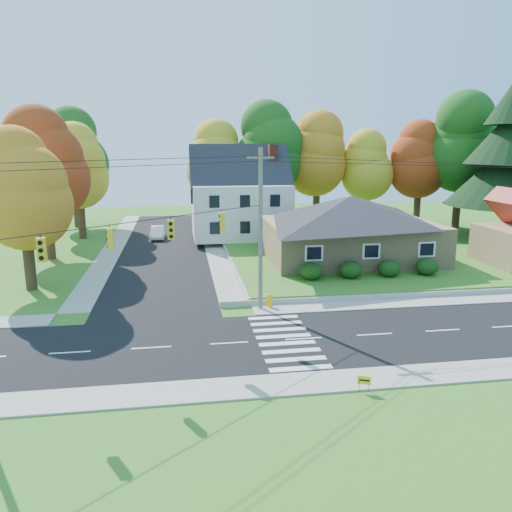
{
  "coord_description": "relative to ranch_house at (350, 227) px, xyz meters",
  "views": [
    {
      "loc": [
        -6.3,
        -24.37,
        10.24
      ],
      "look_at": [
        -1.35,
        8.0,
        2.81
      ],
      "focal_mm": 35.0,
      "sensor_mm": 36.0,
      "label": 1
    }
  ],
  "objects": [
    {
      "name": "traffic_infrastructure",
      "position": [
        -8.15,
        -14.65,
        1.88
      ],
      "size": [
        38.1,
        10.66,
        10.0
      ],
      "color": "#666059",
      "rests_on": "ground"
    },
    {
      "name": "tree_lot_2",
      "position": [
        2.0,
        18.0,
        5.7
      ],
      "size": [
        7.28,
        7.28,
        13.56
      ],
      "color": "#3F2A19",
      "rests_on": "lawn"
    },
    {
      "name": "tree_lot_0",
      "position": [
        -10.0,
        18.0,
        5.04
      ],
      "size": [
        6.72,
        6.72,
        12.51
      ],
      "color": "#3F2A19",
      "rests_on": "lawn"
    },
    {
      "name": "lawn",
      "position": [
        5.0,
        5.0,
        -3.02
      ],
      "size": [
        30.0,
        30.0,
        0.5
      ],
      "primitive_type": "cube",
      "color": "#3D7923",
      "rests_on": "ground"
    },
    {
      "name": "sidewalk_south",
      "position": [
        -8.0,
        -21.0,
        -3.23
      ],
      "size": [
        90.0,
        2.0,
        0.08
      ],
      "primitive_type": "cube",
      "color": "#9C9A90",
      "rests_on": "ground"
    },
    {
      "name": "yard_sign",
      "position": [
        -6.9,
        -22.02,
        -2.76
      ],
      "size": [
        0.54,
        0.23,
        0.7
      ],
      "color": "black",
      "rests_on": "ground"
    },
    {
      "name": "tree_west_0",
      "position": [
        -25.0,
        -4.0,
        3.89
      ],
      "size": [
        6.16,
        6.16,
        11.47
      ],
      "color": "#3F2A19",
      "rests_on": "ground"
    },
    {
      "name": "ground",
      "position": [
        -8.0,
        -16.0,
        -3.27
      ],
      "size": [
        120.0,
        120.0,
        0.0
      ],
      "primitive_type": "plane",
      "color": "#3D7923"
    },
    {
      "name": "white_car",
      "position": [
        -16.83,
        14.41,
        -2.57
      ],
      "size": [
        1.46,
        4.12,
        1.35
      ],
      "primitive_type": "imported",
      "rotation": [
        0.0,
        0.0,
        -0.01
      ],
      "color": "white",
      "rests_on": "road_cross"
    },
    {
      "name": "tree_lot_1",
      "position": [
        -4.0,
        17.0,
        6.35
      ],
      "size": [
        7.84,
        7.84,
        14.6
      ],
      "color": "#3F2A19",
      "rests_on": "lawn"
    },
    {
      "name": "tree_west_1",
      "position": [
        -26.0,
        6.0,
        5.2
      ],
      "size": [
        7.28,
        7.28,
        13.56
      ],
      "color": "#3F2A19",
      "rests_on": "ground"
    },
    {
      "name": "tree_lot_3",
      "position": [
        8.0,
        17.0,
        4.39
      ],
      "size": [
        6.16,
        6.16,
        11.47
      ],
      "color": "#3F2A19",
      "rests_on": "lawn"
    },
    {
      "name": "tree_west_2",
      "position": [
        -25.0,
        16.0,
        4.54
      ],
      "size": [
        6.72,
        6.72,
        12.51
      ],
      "color": "#3F2A19",
      "rests_on": "ground"
    },
    {
      "name": "tree_lot_4",
      "position": [
        14.0,
        16.0,
        5.04
      ],
      "size": [
        6.72,
        6.72,
        12.51
      ],
      "color": "#3F2A19",
      "rests_on": "lawn"
    },
    {
      "name": "fire_hydrant",
      "position": [
        -8.9,
        -10.61,
        -2.83
      ],
      "size": [
        0.52,
        0.41,
        0.92
      ],
      "color": "#FFB307",
      "rests_on": "ground"
    },
    {
      "name": "road_cross",
      "position": [
        -16.0,
        10.0,
        -3.25
      ],
      "size": [
        8.0,
        44.0,
        0.02
      ],
      "primitive_type": "cube",
      "color": "black",
      "rests_on": "ground"
    },
    {
      "name": "tree_lot_5",
      "position": [
        18.0,
        14.0,
        7.0
      ],
      "size": [
        8.4,
        8.4,
        15.64
      ],
      "color": "#3F2A19",
      "rests_on": "lawn"
    },
    {
      "name": "tree_west_3",
      "position": [
        -27.0,
        24.0,
        5.85
      ],
      "size": [
        7.84,
        7.84,
        14.6
      ],
      "color": "#3F2A19",
      "rests_on": "ground"
    },
    {
      "name": "colonial_house",
      "position": [
        -7.96,
        12.0,
        1.32
      ],
      "size": [
        10.4,
        8.4,
        9.6
      ],
      "color": "silver",
      "rests_on": "lawn"
    },
    {
      "name": "hedge_row",
      "position": [
        -0.5,
        -6.2,
        -2.13
      ],
      "size": [
        10.7,
        1.7,
        1.27
      ],
      "color": "#163A10",
      "rests_on": "lawn"
    },
    {
      "name": "sidewalk_north",
      "position": [
        -8.0,
        -11.0,
        -3.23
      ],
      "size": [
        90.0,
        2.0,
        0.08
      ],
      "primitive_type": "cube",
      "color": "#9C9A90",
      "rests_on": "ground"
    },
    {
      "name": "ranch_house",
      "position": [
        0.0,
        0.0,
        0.0
      ],
      "size": [
        14.6,
        10.6,
        5.4
      ],
      "color": "tan",
      "rests_on": "lawn"
    },
    {
      "name": "road_main",
      "position": [
        -8.0,
        -16.0,
        -3.26
      ],
      "size": [
        90.0,
        8.0,
        0.02
      ],
      "primitive_type": "cube",
      "color": "black",
      "rests_on": "ground"
    }
  ]
}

